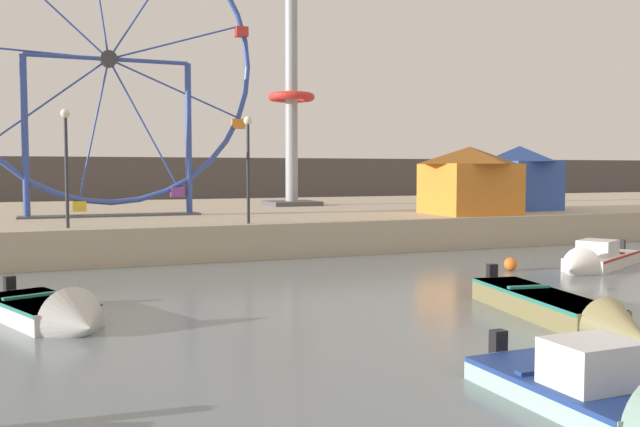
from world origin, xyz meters
TOP-DOWN VIEW (x-y plane):
  - ground_plane at (0.00, 0.00)m, footprint 240.00×240.00m
  - quay_promenade at (0.00, 25.85)m, footprint 110.00×22.86m
  - distant_town_skyline at (0.00, 50.45)m, footprint 140.00×3.00m
  - motorboat_pale_grey at (-9.69, 5.77)m, footprint 2.91×4.39m
  - motorboat_seafoam at (-2.89, -2.98)m, footprint 1.53×4.16m
  - motorboat_white_red_stripe at (7.15, 7.94)m, footprint 5.18×3.59m
  - motorboat_olive_wood at (0.52, 1.79)m, footprint 2.07×6.09m
  - ferris_wheel_blue_frame at (-7.15, 21.21)m, footprint 12.72×1.20m
  - drop_tower_steel_tower at (3.23, 27.05)m, footprint 2.80×2.80m
  - carnival_booth_orange_canopy at (8.17, 16.71)m, footprint 3.98×4.01m
  - carnival_booth_blue_tent at (12.59, 18.82)m, footprint 3.14×3.85m
  - promenade_lamp_near at (-9.11, 15.52)m, footprint 0.32×0.32m
  - promenade_lamp_far at (-2.71, 15.17)m, footprint 0.32×0.32m
  - mooring_buoy_orange at (4.43, 8.76)m, footprint 0.44×0.44m

SIDE VIEW (x-z plane):
  - ground_plane at x=0.00m, z-range 0.00..0.00m
  - mooring_buoy_orange at x=4.43m, z-range 0.00..0.44m
  - motorboat_pale_grey at x=-9.69m, z-range -0.46..0.95m
  - motorboat_seafoam at x=-2.89m, z-range -0.48..1.03m
  - motorboat_olive_wood at x=0.52m, z-range -0.30..0.88m
  - motorboat_white_red_stripe at x=7.15m, z-range -0.40..0.98m
  - quay_promenade at x=0.00m, z-range 0.00..1.31m
  - distant_town_skyline at x=0.00m, z-range 0.00..4.40m
  - carnival_booth_orange_canopy at x=8.17m, z-range 1.38..4.45m
  - carnival_booth_blue_tent at x=12.59m, z-range 1.38..4.61m
  - promenade_lamp_far at x=-2.71m, z-range 1.92..5.94m
  - promenade_lamp_near at x=-9.11m, z-range 1.93..6.05m
  - drop_tower_steel_tower at x=3.23m, z-range 0.36..13.43m
  - ferris_wheel_blue_frame at x=-7.15m, z-range 1.34..14.39m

